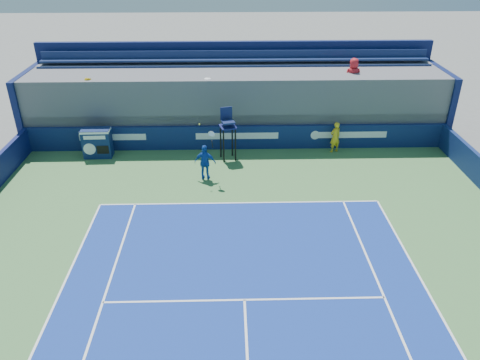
{
  "coord_description": "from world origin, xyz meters",
  "views": [
    {
      "loc": [
        -0.4,
        -3.94,
        9.56
      ],
      "look_at": [
        0.0,
        11.5,
        1.25
      ],
      "focal_mm": 35.0,
      "sensor_mm": 36.0,
      "label": 1
    }
  ],
  "objects_px": {
    "match_clock": "(97,142)",
    "umpire_chair": "(228,128)",
    "tennis_player": "(205,162)",
    "ball_person": "(335,137)"
  },
  "relations": [
    {
      "from": "ball_person",
      "to": "umpire_chair",
      "type": "relative_size",
      "value": 0.61
    },
    {
      "from": "ball_person",
      "to": "match_clock",
      "type": "distance_m",
      "value": 11.28
    },
    {
      "from": "tennis_player",
      "to": "match_clock",
      "type": "bearing_deg",
      "value": 155.01
    },
    {
      "from": "umpire_chair",
      "to": "tennis_player",
      "type": "height_order",
      "value": "tennis_player"
    },
    {
      "from": "umpire_chair",
      "to": "tennis_player",
      "type": "bearing_deg",
      "value": -115.88
    },
    {
      "from": "ball_person",
      "to": "umpire_chair",
      "type": "xyz_separation_m",
      "value": [
        -5.14,
        -0.64,
        0.76
      ]
    },
    {
      "from": "match_clock",
      "to": "umpire_chair",
      "type": "bearing_deg",
      "value": -3.84
    },
    {
      "from": "match_clock",
      "to": "umpire_chair",
      "type": "height_order",
      "value": "umpire_chair"
    },
    {
      "from": "ball_person",
      "to": "tennis_player",
      "type": "distance_m",
      "value": 6.66
    },
    {
      "from": "match_clock",
      "to": "umpire_chair",
      "type": "xyz_separation_m",
      "value": [
        6.13,
        -0.41,
        0.79
      ]
    }
  ]
}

